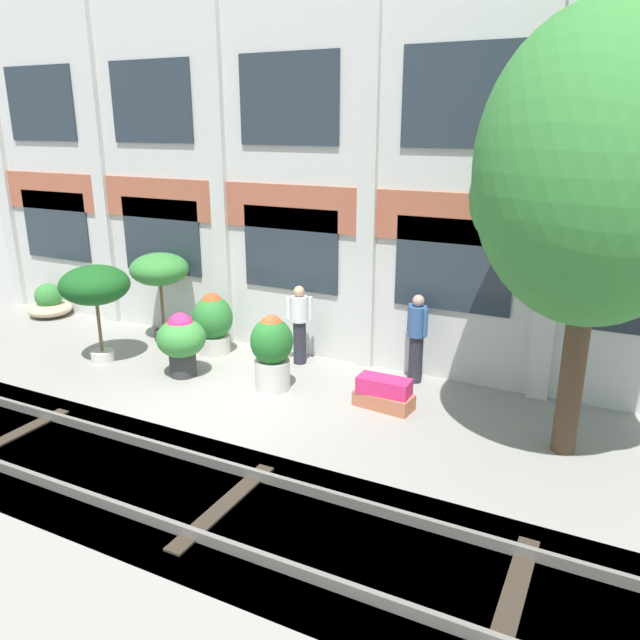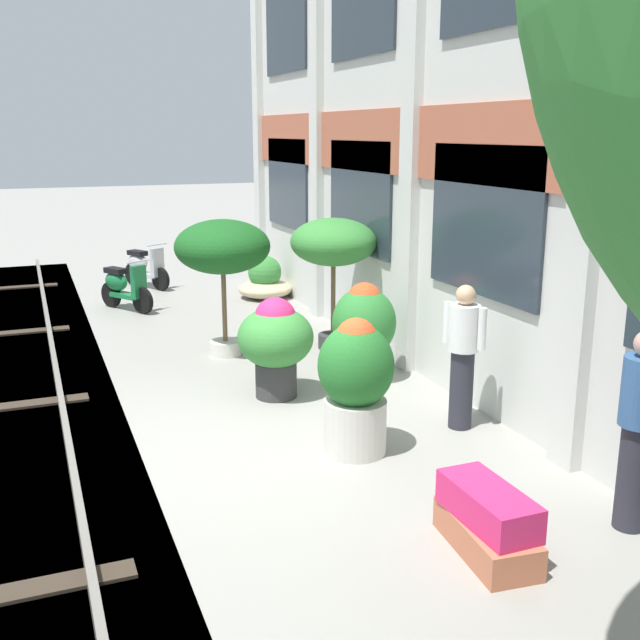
# 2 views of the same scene
# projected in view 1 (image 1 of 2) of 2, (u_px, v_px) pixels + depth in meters

# --- Properties ---
(ground_plane) EXTENTS (80.00, 80.00, 0.00)m
(ground_plane) POSITION_uv_depth(u_px,v_px,m) (214.00, 402.00, 11.06)
(ground_plane) COLOR gray
(apartment_facade) EXTENTS (17.30, 0.64, 7.79)m
(apartment_facade) POSITION_uv_depth(u_px,v_px,m) (295.00, 167.00, 12.49)
(apartment_facade) COLOR silver
(apartment_facade) RESTS_ON ground
(rail_tracks) EXTENTS (24.94, 2.80, 0.43)m
(rail_tracks) POSITION_uv_depth(u_px,v_px,m) (110.00, 477.00, 8.95)
(rail_tracks) COLOR #5B5449
(rail_tracks) RESTS_ON ground
(broadleaf_tree) EXTENTS (3.43, 3.27, 6.26)m
(broadleaf_tree) POSITION_uv_depth(u_px,v_px,m) (598.00, 177.00, 8.20)
(broadleaf_tree) COLOR #4C3826
(broadleaf_tree) RESTS_ON ground
(potted_plant_ribbed_drum) EXTENTS (0.85, 0.85, 1.32)m
(potted_plant_ribbed_drum) POSITION_uv_depth(u_px,v_px,m) (213.00, 321.00, 13.20)
(potted_plant_ribbed_drum) COLOR beige
(potted_plant_ribbed_drum) RESTS_ON ground
(potted_plant_glazed_jar) EXTENTS (0.78, 0.78, 1.43)m
(potted_plant_glazed_jar) POSITION_uv_depth(u_px,v_px,m) (272.00, 349.00, 11.37)
(potted_plant_glazed_jar) COLOR beige
(potted_plant_glazed_jar) RESTS_ON ground
(potted_plant_terracotta_small) EXTENTS (1.29, 1.29, 2.00)m
(potted_plant_terracotta_small) POSITION_uv_depth(u_px,v_px,m) (160.00, 272.00, 13.75)
(potted_plant_terracotta_small) COLOR #333333
(potted_plant_terracotta_small) RESTS_ON ground
(potted_plant_wide_bowl) EXTENTS (1.08, 1.08, 0.85)m
(potted_plant_wide_bowl) POSITION_uv_depth(u_px,v_px,m) (49.00, 304.00, 15.88)
(potted_plant_wide_bowl) COLOR tan
(potted_plant_wide_bowl) RESTS_ON ground
(potted_plant_low_pan) EXTENTS (1.39, 1.39, 2.02)m
(potted_plant_low_pan) POSITION_uv_depth(u_px,v_px,m) (95.00, 287.00, 12.49)
(potted_plant_low_pan) COLOR beige
(potted_plant_low_pan) RESTS_ON ground
(potted_plant_square_trough) EXTENTS (1.06, 0.55, 0.55)m
(potted_plant_square_trough) POSITION_uv_depth(u_px,v_px,m) (384.00, 394.00, 10.76)
(potted_plant_square_trough) COLOR #B76647
(potted_plant_square_trough) RESTS_ON ground
(potted_plant_stone_basin) EXTENTS (0.95, 0.95, 1.27)m
(potted_plant_stone_basin) POSITION_uv_depth(u_px,v_px,m) (181.00, 340.00, 12.00)
(potted_plant_stone_basin) COLOR #333333
(potted_plant_stone_basin) RESTS_ON ground
(resident_by_doorway) EXTENTS (0.47, 0.34, 1.72)m
(resident_by_doorway) POSITION_uv_depth(u_px,v_px,m) (417.00, 336.00, 11.65)
(resident_by_doorway) COLOR #282833
(resident_by_doorway) RESTS_ON ground
(resident_watching_tracks) EXTENTS (0.49, 0.34, 1.63)m
(resident_watching_tracks) POSITION_uv_depth(u_px,v_px,m) (299.00, 322.00, 12.58)
(resident_watching_tracks) COLOR #282833
(resident_watching_tracks) RESTS_ON ground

